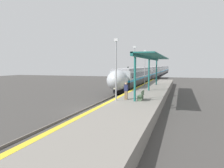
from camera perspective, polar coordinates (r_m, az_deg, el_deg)
name	(u,v)px	position (r m, az deg, el deg)	size (l,w,h in m)	color
ground_plane	(92,110)	(20.82, -5.20, -6.85)	(120.00, 120.00, 0.00)	#423F3D
rail_left	(85,109)	(21.09, -7.02, -6.51)	(0.08, 90.00, 0.15)	slate
rail_right	(99,110)	(20.55, -3.34, -6.79)	(0.08, 90.00, 0.15)	slate
train	(156,71)	(73.88, 11.46, 3.23)	(2.88, 95.57, 3.77)	black
platform_right	(134,107)	(19.56, 5.64, -6.13)	(4.59, 64.00, 1.01)	gray
platform_bench	(141,95)	(20.39, 7.67, -2.92)	(0.44, 1.53, 0.89)	#4C6B4C
person_waiting	(126,91)	(20.74, 3.70, -1.75)	(0.36, 0.22, 1.61)	#7F6647
railway_signal	(128,74)	(44.46, 4.21, 2.59)	(0.28, 0.28, 3.93)	#59595E
lamppost_near	(116,66)	(19.80, 1.07, 4.83)	(0.36, 0.20, 5.63)	#9E9EA3
lamppost_mid	(134,65)	(27.65, 5.87, 4.84)	(0.36, 0.20, 5.63)	#9E9EA3
lamppost_far	(145,65)	(35.61, 8.53, 4.83)	(0.36, 0.20, 5.63)	#9E9EA3
station_canopy	(154,58)	(28.26, 10.85, 6.58)	(2.02, 20.74, 4.36)	#1E6B66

